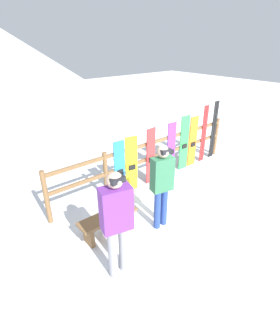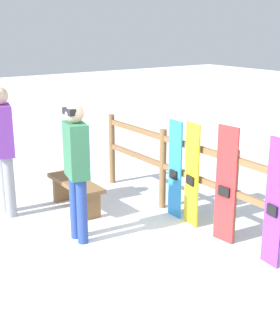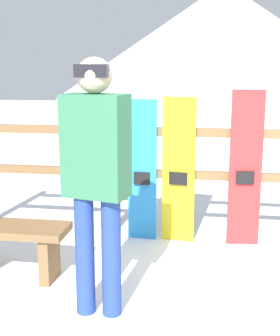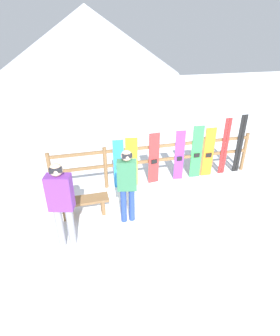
{
  "view_description": "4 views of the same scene",
  "coord_description": "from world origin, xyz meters",
  "views": [
    {
      "loc": [
        -4.17,
        -2.92,
        3.4
      ],
      "look_at": [
        -1.07,
        0.78,
        1.01
      ],
      "focal_mm": 28.0,
      "sensor_mm": 36.0,
      "label": 1
    },
    {
      "loc": [
        3.71,
        -2.38,
        2.61
      ],
      "look_at": [
        -0.77,
        0.77,
        0.92
      ],
      "focal_mm": 50.0,
      "sensor_mm": 36.0,
      "label": 2
    },
    {
      "loc": [
        -0.39,
        -2.79,
        1.67
      ],
      "look_at": [
        -0.99,
        1.04,
        0.83
      ],
      "focal_mm": 50.0,
      "sensor_mm": 36.0,
      "label": 3
    },
    {
      "loc": [
        -2.05,
        -4.55,
        3.82
      ],
      "look_at": [
        -0.62,
        0.97,
        0.82
      ],
      "focal_mm": 28.0,
      "sensor_mm": 36.0,
      "label": 4
    }
  ],
  "objects": [
    {
      "name": "ground_plane",
      "position": [
        0.0,
        0.0,
        0.0
      ],
      "size": [
        40.0,
        40.0,
        0.0
      ],
      "primitive_type": "plane",
      "color": "white"
    },
    {
      "name": "mountain_backdrop",
      "position": [
        0.0,
        23.61,
        3.0
      ],
      "size": [
        18.0,
        18.0,
        6.0
      ],
      "color": "silver",
      "rests_on": "ground"
    },
    {
      "name": "fence",
      "position": [
        0.0,
        1.61,
        0.7
      ],
      "size": [
        5.67,
        0.1,
        1.18
      ],
      "color": "brown",
      "rests_on": "ground"
    },
    {
      "name": "person_plaid_green",
      "position": [
        -1.12,
        0.08,
        1.02
      ],
      "size": [
        0.45,
        0.31,
        1.73
      ],
      "color": "navy",
      "rests_on": "ground"
    },
    {
      "name": "snowboard_blue",
      "position": [
        -1.05,
        1.55,
        0.68
      ],
      "size": [
        0.28,
        0.07,
        1.37
      ],
      "color": "#288CE0",
      "rests_on": "ground"
    },
    {
      "name": "snowboard_yellow",
      "position": [
        -0.7,
        1.55,
        0.7
      ],
      "size": [
        0.32,
        0.1,
        1.4
      ],
      "color": "yellow",
      "rests_on": "ground"
    },
    {
      "name": "snowboard_red",
      "position": [
        -0.07,
        1.55,
        0.73
      ],
      "size": [
        0.3,
        0.08,
        1.47
      ],
      "color": "red",
      "rests_on": "ground"
    }
  ]
}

